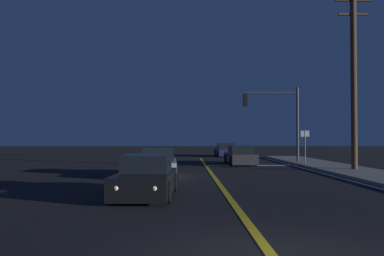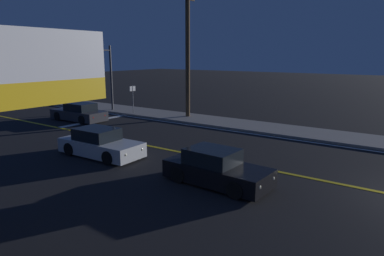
# 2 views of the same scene
# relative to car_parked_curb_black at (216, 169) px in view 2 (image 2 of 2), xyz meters

# --- Properties ---
(sidewalk_right) EXTENTS (3.20, 40.26, 0.15)m
(sidewalk_right) POSITION_rel_car_parked_curb_black_xyz_m (10.37, 4.34, -0.51)
(sidewalk_right) COLOR gray
(sidewalk_right) RESTS_ON ground
(lane_line_center) EXTENTS (0.20, 38.03, 0.01)m
(lane_line_center) POSITION_rel_car_parked_curb_black_xyz_m (2.66, 4.34, -0.57)
(lane_line_center) COLOR gold
(lane_line_center) RESTS_ON ground
(lane_line_edge_right) EXTENTS (0.16, 38.03, 0.01)m
(lane_line_edge_right) POSITION_rel_car_parked_curb_black_xyz_m (8.52, 4.34, -0.57)
(lane_line_edge_right) COLOR white
(lane_line_edge_right) RESTS_ON ground
(stop_bar) EXTENTS (6.11, 0.50, 0.01)m
(stop_bar) POSITION_rel_car_parked_curb_black_xyz_m (5.71, 14.02, -0.57)
(stop_bar) COLOR white
(stop_bar) RESTS_ON ground
(car_parked_curb_black) EXTENTS (1.95, 4.19, 1.34)m
(car_parked_curb_black) POSITION_rel_car_parked_curb_black_xyz_m (0.00, 0.00, 0.00)
(car_parked_curb_black) COLOR black
(car_parked_curb_black) RESTS_ON ground
(car_far_approaching_charcoal) EXTENTS (1.91, 4.61, 1.34)m
(car_far_approaching_charcoal) POSITION_rel_car_parked_curb_black_xyz_m (5.14, 15.06, 0.00)
(car_far_approaching_charcoal) COLOR #2D2D33
(car_far_approaching_charcoal) RESTS_ON ground
(car_following_oncoming_silver) EXTENTS (1.96, 4.38, 1.34)m
(car_following_oncoming_silver) POSITION_rel_car_parked_curb_black_xyz_m (-0.05, 6.56, 0.00)
(car_following_oncoming_silver) COLOR #B2B5BA
(car_following_oncoming_silver) RESTS_ON ground
(car_side_waiting_navy) EXTENTS (2.05, 4.67, 1.34)m
(car_side_waiting_navy) POSITION_rel_car_parked_curb_black_xyz_m (5.33, 26.91, 0.00)
(car_side_waiting_navy) COLOR navy
(car_side_waiting_navy) RESTS_ON ground
(traffic_signal_near_right) EXTENTS (4.10, 0.28, 5.59)m
(traffic_signal_near_right) POSITION_rel_car_parked_curb_black_xyz_m (8.08, 16.32, 3.17)
(traffic_signal_near_right) COLOR #38383D
(traffic_signal_near_right) RESTS_ON ground
(utility_pole_right) EXTENTS (1.98, 0.33, 10.19)m
(utility_pole_right) POSITION_rel_car_parked_curb_black_xyz_m (10.67, 9.04, 4.70)
(utility_pole_right) COLOR #4C3823
(utility_pole_right) RESTS_ON ground
(street_sign_corner) EXTENTS (0.56, 0.10, 2.40)m
(street_sign_corner) POSITION_rel_car_parked_curb_black_xyz_m (9.27, 13.52, 1.04)
(street_sign_corner) COLOR slate
(street_sign_corner) RESTS_ON ground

